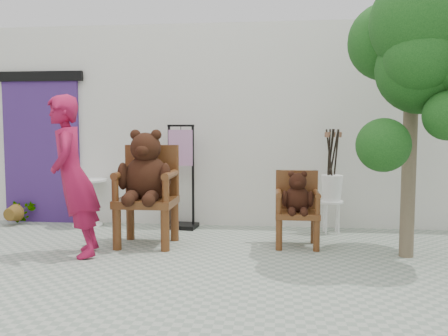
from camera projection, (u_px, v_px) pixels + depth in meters
name	position (u px, v px, depth m)	size (l,w,h in m)	color
ground_plane	(211.00, 281.00, 4.56)	(60.00, 60.00, 0.00)	gray
back_wall	(237.00, 126.00, 7.50)	(9.00, 1.00, 3.00)	silver
doorway	(42.00, 147.00, 7.33)	(1.40, 0.11, 2.33)	#3D2061
chair_big	(147.00, 179.00, 5.91)	(0.71, 0.77, 1.45)	#48250F
chair_small	(297.00, 201.00, 5.86)	(0.53, 0.51, 0.94)	#48250F
person	(73.00, 177.00, 5.36)	(0.67, 0.44, 1.83)	maroon
cafe_table	(87.00, 197.00, 7.08)	(0.60, 0.60, 0.70)	white
display_stand	(181.00, 189.00, 6.91)	(0.49, 0.40, 1.51)	black
stool_bucket	(332.00, 187.00, 6.58)	(0.32, 0.32, 1.45)	white
tree	(429.00, 56.00, 5.04)	(1.61, 1.72, 3.09)	#4F412F
potted_plant	(19.00, 210.00, 7.22)	(0.41, 0.35, 0.45)	black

